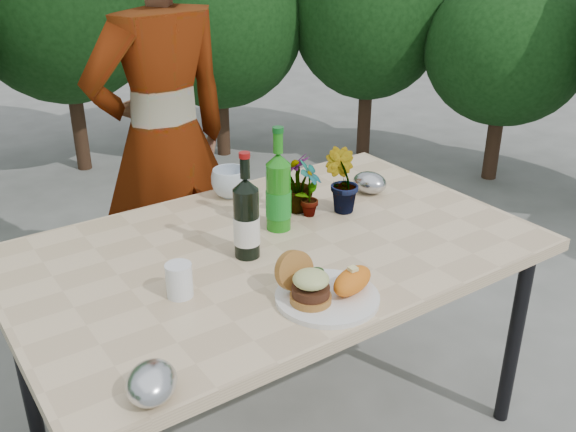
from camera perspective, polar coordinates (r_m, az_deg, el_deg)
ground at (r=2.44m, az=-1.12°, el=-18.37°), size 80.00×80.00×0.00m
patio_table at (r=2.03m, az=-1.28°, el=-4.01°), size 1.60×1.00×0.75m
shrub_hedge at (r=3.41m, az=-20.75°, el=14.86°), size 6.85×5.07×2.29m
dinner_plate at (r=1.73m, az=3.50°, el=-7.23°), size 0.28×0.28×0.01m
burger_stack at (r=1.68m, az=1.66°, el=-5.99°), size 0.11×0.16×0.11m
sweet_potato at (r=1.73m, az=5.74°, el=-5.74°), size 0.17×0.12×0.06m
grilled_veg at (r=1.79m, az=2.14°, el=-5.21°), size 0.08×0.05×0.03m
wine_bottle at (r=1.89m, az=-3.72°, el=-0.30°), size 0.08×0.08×0.33m
sparkling_water at (r=2.05m, az=-0.86°, el=2.07°), size 0.08×0.08×0.34m
plastic_cup at (r=1.74m, az=-9.64°, el=-5.65°), size 0.07×0.07×0.09m
seedling_left at (r=2.15m, az=1.92°, el=2.42°), size 0.13×0.12×0.20m
seedling_mid at (r=2.20m, az=4.79°, el=3.12°), size 0.14×0.15×0.22m
seedling_right at (r=2.20m, az=0.84°, el=2.96°), size 0.16×0.16×0.20m
blue_bowl at (r=2.33m, az=-5.18°, el=2.96°), size 0.18×0.18×0.11m
foil_packet_left at (r=1.42m, az=-12.04°, el=-14.29°), size 0.17×0.17×0.08m
foil_packet_right at (r=2.38m, az=7.27°, el=2.97°), size 0.13×0.15×0.08m
person at (r=2.58m, az=-10.90°, el=6.32°), size 0.68×0.49×1.73m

